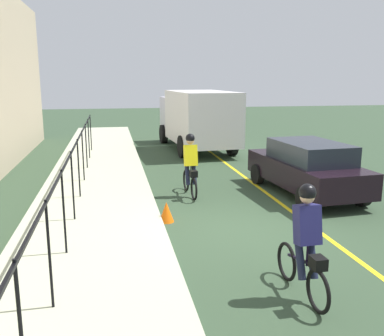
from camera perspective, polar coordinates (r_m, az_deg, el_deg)
name	(u,v)px	position (r m, az deg, el deg)	size (l,w,h in m)	color
ground_plane	(244,229)	(9.84, 7.00, -8.15)	(80.00, 80.00, 0.00)	#30442F
lane_line_centre	(310,225)	(10.42, 15.49, -7.33)	(36.00, 0.12, 0.01)	yellow
sidewalk	(91,236)	(9.40, -13.41, -8.90)	(40.00, 3.20, 0.15)	#B0B498
iron_fence	(72,169)	(10.03, -15.80, -0.12)	(19.75, 0.04, 1.60)	black
cyclist_lead	(190,165)	(12.21, -0.21, 0.36)	(1.71, 0.37, 1.83)	black
cyclist_follow	(306,242)	(6.82, 14.97, -9.59)	(1.71, 0.37, 1.83)	black
patrol_sedan	(307,167)	(12.86, 15.10, 0.14)	(4.53, 2.19, 1.58)	black
box_truck_background	(197,117)	(20.19, 0.63, 6.81)	(6.85, 2.90, 2.78)	silver
traffic_cone_near	(166,212)	(10.20, -3.45, -5.89)	(0.36, 0.36, 0.49)	#F35F0C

